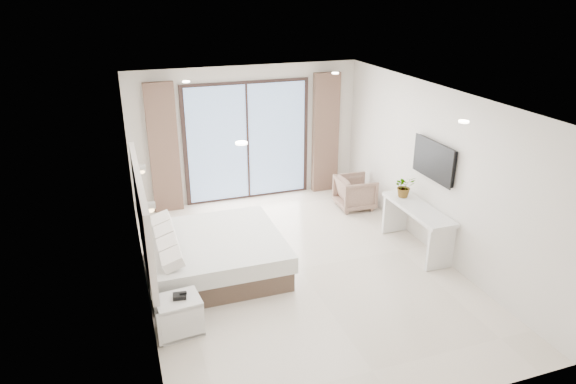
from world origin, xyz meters
name	(u,v)px	position (x,y,z in m)	size (l,w,h in m)	color
ground	(300,269)	(0.00, 0.00, 0.00)	(6.20, 6.20, 0.00)	beige
room_shell	(272,159)	(-0.20, 0.78, 1.58)	(4.62, 6.22, 2.72)	silver
bed	(213,254)	(-1.29, 0.36, 0.30)	(2.04, 1.94, 0.71)	brown
nightstand	(179,316)	(-1.99, -0.98, 0.25)	(0.58, 0.50, 0.49)	silver
phone	(180,296)	(-1.96, -0.97, 0.52)	(0.16, 0.13, 0.05)	black
console_desk	(417,219)	(2.04, -0.02, 0.56)	(0.48, 1.53, 0.77)	silver
plant	(404,189)	(2.04, 0.44, 0.92)	(0.34, 0.38, 0.29)	#33662D
armchair	(355,191)	(1.85, 1.87, 0.35)	(0.68, 0.64, 0.70)	#916F5F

